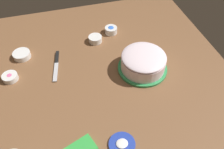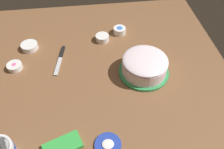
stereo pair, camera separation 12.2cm
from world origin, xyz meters
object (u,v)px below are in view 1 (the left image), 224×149
(spreading_knife, at_px, (57,63))
(frosting_tub_lid, at_px, (122,144))
(sprinkle_bowl_pink, at_px, (10,77))
(sprinkle_bowl_blue, at_px, (111,30))
(frosted_cake, at_px, (143,62))
(sprinkle_bowl_rainbow, at_px, (22,55))
(sprinkle_bowl_green, at_px, (95,39))

(spreading_knife, bearing_deg, frosting_tub_lid, 110.47)
(sprinkle_bowl_pink, distance_m, sprinkle_bowl_blue, 0.67)
(frosted_cake, bearing_deg, sprinkle_bowl_rainbow, -23.76)
(frosting_tub_lid, relative_size, spreading_knife, 0.49)
(frosted_cake, bearing_deg, sprinkle_bowl_pink, -9.79)
(sprinkle_bowl_green, height_order, sprinkle_bowl_blue, sprinkle_bowl_blue)
(sprinkle_bowl_pink, bearing_deg, spreading_knife, -168.59)
(spreading_knife, height_order, sprinkle_bowl_rainbow, sprinkle_bowl_rainbow)
(sprinkle_bowl_blue, bearing_deg, frosted_cake, 102.34)
(frosted_cake, distance_m, sprinkle_bowl_blue, 0.38)
(frosted_cake, relative_size, sprinkle_bowl_green, 3.29)
(sprinkle_bowl_green, distance_m, sprinkle_bowl_blue, 0.13)
(sprinkle_bowl_rainbow, bearing_deg, spreading_knife, 149.33)
(sprinkle_bowl_pink, height_order, sprinkle_bowl_rainbow, sprinkle_bowl_rainbow)
(spreading_knife, distance_m, sprinkle_bowl_blue, 0.42)
(frosting_tub_lid, relative_size, sprinkle_bowl_pink, 1.41)
(spreading_knife, height_order, sprinkle_bowl_pink, sprinkle_bowl_pink)
(spreading_knife, height_order, sprinkle_bowl_blue, sprinkle_bowl_blue)
(sprinkle_bowl_blue, xyz_separation_m, sprinkle_bowl_rainbow, (0.56, 0.08, -0.01))
(frosted_cake, height_order, sprinkle_bowl_rainbow, frosted_cake)
(frosting_tub_lid, height_order, sprinkle_bowl_green, sprinkle_bowl_green)
(frosted_cake, height_order, frosting_tub_lid, frosted_cake)
(sprinkle_bowl_pink, height_order, sprinkle_bowl_green, sprinkle_bowl_green)
(sprinkle_bowl_blue, distance_m, sprinkle_bowl_rainbow, 0.57)
(sprinkle_bowl_rainbow, bearing_deg, frosted_cake, 156.24)
(frosted_cake, distance_m, sprinkle_bowl_green, 0.37)
(frosted_cake, height_order, sprinkle_bowl_green, frosted_cake)
(frosting_tub_lid, bearing_deg, sprinkle_bowl_green, -93.69)
(frosting_tub_lid, relative_size, sprinkle_bowl_rainbow, 1.16)
(sprinkle_bowl_green, bearing_deg, sprinkle_bowl_pink, 19.92)
(frosted_cake, distance_m, sprinkle_bowl_rainbow, 0.71)
(sprinkle_bowl_green, xyz_separation_m, sprinkle_bowl_rainbow, (0.45, 0.02, -0.00))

